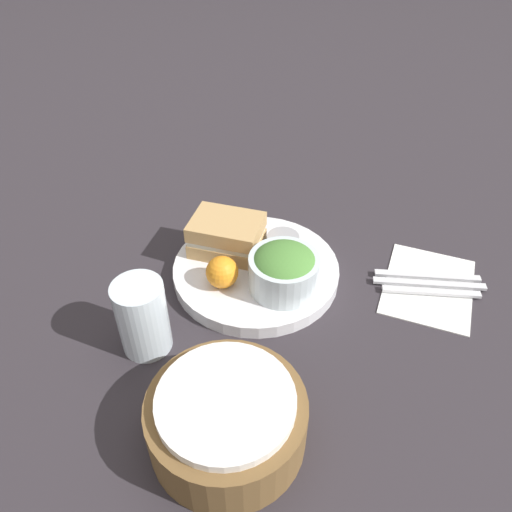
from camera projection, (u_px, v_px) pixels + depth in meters
The scene contains 12 objects.
ground_plane at pixel (256, 276), 0.81m from camera, with size 4.00×4.00×0.00m, color #2D282D.
plate at pixel (256, 271), 0.80m from camera, with size 0.26×0.26×0.02m, color silver.
sandwich at pixel (227, 235), 0.80m from camera, with size 0.12×0.09×0.06m.
salad_bowl at pixel (284, 269), 0.73m from camera, with size 0.11×0.11×0.07m.
dressing_cup at pixel (283, 243), 0.81m from camera, with size 0.05×0.05×0.03m, color #99999E.
orange_wedge at pixel (222, 272), 0.74m from camera, with size 0.05×0.05×0.05m, color orange.
drink_glass at pixel (143, 317), 0.66m from camera, with size 0.07×0.07×0.11m, color silver.
bread_basket at pixel (227, 419), 0.57m from camera, with size 0.18×0.18×0.08m.
napkin at pixel (429, 286), 0.78m from camera, with size 0.13×0.17×0.00m, color white.
fork at pixel (427, 276), 0.80m from camera, with size 0.17×0.01×0.01m, color silver.
knife at pixel (429, 284), 0.78m from camera, with size 0.17×0.01×0.01m, color silver.
spoon at pixel (431, 292), 0.77m from camera, with size 0.15×0.01×0.01m, color silver.
Camera 1 is at (-0.21, 0.55, 0.55)m, focal length 35.00 mm.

